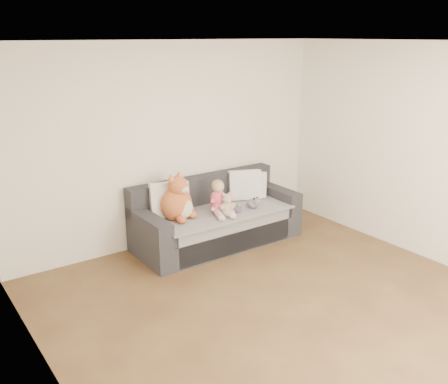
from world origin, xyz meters
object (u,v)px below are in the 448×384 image
sofa (216,220)px  teddy_bear (227,205)px  plush_cat (178,201)px  sippy_cup (239,208)px  toddler (219,200)px

sofa → teddy_bear: size_ratio=7.50×
plush_cat → sippy_cup: plush_cat is taller
sofa → teddy_bear: bearing=-90.7°
plush_cat → teddy_bear: 0.64m
toddler → teddy_bear: bearing=-38.0°
toddler → teddy_bear: toddler is taller
teddy_bear → plush_cat: bearing=162.9°
toddler → plush_cat: bearing=176.4°
teddy_bear → sippy_cup: bearing=-7.4°
teddy_bear → toddler: bearing=133.9°
toddler → teddy_bear: size_ratio=1.54×
sofa → plush_cat: plush_cat is taller
plush_cat → teddy_bear: bearing=-41.8°
toddler → plush_cat: plush_cat is taller
toddler → sippy_cup: (0.23, -0.11, -0.12)m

